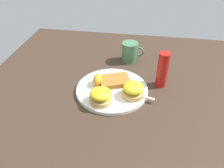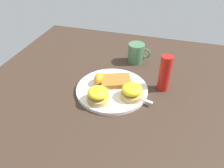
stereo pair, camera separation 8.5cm
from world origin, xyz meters
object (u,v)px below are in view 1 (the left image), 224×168
sandwich_benedict_left (101,96)px  sandwich_benedict_right (133,90)px  condiment_bottle (163,70)px  orange_wedge (98,80)px  fork (123,91)px  hashbrown_patty (115,81)px  cup (130,52)px

sandwich_benedict_left → sandwich_benedict_right: (0.11, 0.05, 0.00)m
sandwich_benedict_right → condiment_bottle: 0.15m
orange_wedge → fork: size_ratio=0.27×
hashbrown_patty → condiment_bottle: 0.19m
hashbrown_patty → orange_wedge: (-0.07, -0.02, 0.01)m
sandwich_benedict_right → fork: (-0.04, 0.02, -0.02)m
cup → condiment_bottle: 0.23m
fork → cup: bearing=89.5°
hashbrown_patty → cup: size_ratio=1.12×
cup → condiment_bottle: bearing=-51.3°
hashbrown_patty → fork: bearing=-52.9°
hashbrown_patty → cup: bearing=79.1°
sandwich_benedict_left → orange_wedge: bearing=108.0°
orange_wedge → hashbrown_patty: bearing=16.2°
cup → condiment_bottle: size_ratio=0.71×
sandwich_benedict_left → sandwich_benedict_right: size_ratio=1.00×
fork → condiment_bottle: (0.15, 0.08, 0.06)m
sandwich_benedict_left → condiment_bottle: 0.27m
sandwich_benedict_left → sandwich_benedict_right: same height
sandwich_benedict_right → fork: bearing=157.6°
sandwich_benedict_right → hashbrown_patty: bearing=139.5°
sandwich_benedict_left → hashbrown_patty: (0.03, 0.12, -0.02)m
hashbrown_patty → cup: 0.22m
sandwich_benedict_left → orange_wedge: size_ratio=1.39×
hashbrown_patty → fork: hashbrown_patty is taller
sandwich_benedict_left → fork: 0.10m
sandwich_benedict_right → sandwich_benedict_left: bearing=-154.7°
orange_wedge → condiment_bottle: size_ratio=0.40×
sandwich_benedict_right → cup: cup is taller
sandwich_benedict_right → cup: 0.28m
orange_wedge → sandwich_benedict_right: bearing=-18.5°
hashbrown_patty → condiment_bottle: condiment_bottle is taller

